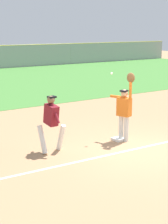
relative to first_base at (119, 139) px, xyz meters
name	(u,v)px	position (x,y,z in m)	size (l,w,h in m)	color
ground_plane	(136,149)	(-0.17, -1.04, -0.04)	(75.37, 75.37, 0.00)	tan
chalk_foul_line	(19,175)	(-4.00, -0.90, -0.04)	(12.00, 0.10, 0.01)	white
first_base	(119,139)	(0.00, 0.00, 0.00)	(0.38, 0.38, 0.08)	white
fielder	(125,108)	(0.10, -0.15, 1.08)	(0.39, 0.88, 2.28)	silver
runner	(51,120)	(-2.42, 0.21, 0.96)	(0.74, 0.84, 1.72)	white
baseball	(112,73)	(-0.20, 0.18, 2.19)	(0.07, 0.07, 0.07)	white
parked_car_red	(4,58)	(7.13, 27.14, 0.63)	(4.56, 2.44, 1.25)	#B21E1E
parked_car_black	(61,56)	(13.43, 26.29, 0.63)	(4.58, 2.48, 1.25)	black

